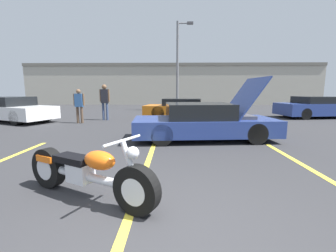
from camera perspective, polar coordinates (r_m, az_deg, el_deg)
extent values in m
cube|color=yellow|center=(4.24, -6.36, -12.49)|extent=(0.12, 5.09, 0.01)
cube|color=yellow|center=(5.03, 35.00, -10.65)|extent=(0.12, 5.09, 0.01)
cube|color=#B2AD9E|center=(26.29, 1.14, 10.48)|extent=(32.00, 4.00, 4.40)
cube|color=slate|center=(26.42, 1.15, 14.93)|extent=(32.00, 4.20, 0.30)
cylinder|color=slate|center=(17.40, 2.41, 14.70)|extent=(0.18, 0.18, 6.53)
cylinder|color=slate|center=(17.99, 4.06, 24.61)|extent=(0.90, 0.10, 0.10)
cube|color=#4C4C51|center=(18.01, 5.63, 24.57)|extent=(0.44, 0.28, 0.16)
cylinder|color=black|center=(2.95, -7.98, -15.80)|extent=(0.65, 0.43, 0.64)
cylinder|color=black|center=(4.16, -28.04, -9.35)|extent=(0.65, 0.43, 0.64)
cylinder|color=silver|center=(2.95, -7.98, -15.80)|extent=(0.39, 0.31, 0.35)
cylinder|color=silver|center=(4.16, -28.04, -9.35)|extent=(0.39, 0.31, 0.35)
cylinder|color=silver|center=(3.50, -19.87, -11.96)|extent=(1.37, 0.77, 0.12)
cube|color=silver|center=(3.58, -21.33, -10.88)|extent=(0.43, 0.38, 0.28)
ellipsoid|color=orange|center=(3.22, -16.99, -8.33)|extent=(0.57, 0.48, 0.26)
cube|color=black|center=(3.62, -22.86, -7.75)|extent=(0.66, 0.50, 0.10)
cube|color=orange|center=(4.07, -27.88, -7.11)|extent=(0.41, 0.36, 0.10)
cylinder|color=silver|center=(2.88, -9.54, -9.56)|extent=(0.31, 0.20, 0.63)
cylinder|color=silver|center=(2.87, -11.35, -3.64)|extent=(0.35, 0.64, 0.04)
sphere|color=silver|center=(2.81, -8.92, -6.76)|extent=(0.16, 0.16, 0.16)
cylinder|color=silver|center=(3.86, -22.56, -11.02)|extent=(1.05, 0.59, 0.09)
cube|color=navy|center=(7.27, 9.10, -0.02)|extent=(4.55, 2.16, 0.51)
cube|color=black|center=(7.17, 7.82, 3.84)|extent=(2.11, 1.78, 0.47)
cylinder|color=black|center=(6.98, 21.56, -1.86)|extent=(0.64, 0.27, 0.62)
cylinder|color=black|center=(8.43, 17.04, 0.16)|extent=(0.64, 0.27, 0.62)
cylinder|color=black|center=(6.34, -1.54, -2.29)|extent=(0.64, 0.27, 0.62)
cylinder|color=black|center=(7.90, -1.93, -0.02)|extent=(0.64, 0.27, 0.62)
cube|color=navy|center=(7.56, 18.71, 6.73)|extent=(1.05, 1.73, 1.29)
cube|color=#4C4C51|center=(7.59, 18.13, 1.67)|extent=(0.68, 1.04, 0.28)
cube|color=orange|center=(12.75, 4.47, 4.08)|extent=(4.78, 2.36, 0.52)
cube|color=black|center=(12.73, 3.67, 6.12)|extent=(2.26, 1.83, 0.38)
cylinder|color=black|center=(11.96, 10.94, 3.13)|extent=(0.73, 0.32, 0.71)
cylinder|color=black|center=(13.46, 10.79, 3.78)|extent=(0.73, 0.32, 0.71)
cylinder|color=black|center=(12.22, -2.51, 3.41)|extent=(0.73, 0.32, 0.71)
cylinder|color=black|center=(13.69, -1.21, 4.03)|extent=(0.73, 0.32, 0.71)
cube|color=navy|center=(15.52, 33.81, 3.63)|extent=(4.64, 2.40, 0.66)
cube|color=black|center=(15.38, 33.47, 5.57)|extent=(2.19, 1.91, 0.38)
cylinder|color=black|center=(17.05, 35.57, 3.18)|extent=(0.64, 0.30, 0.61)
cylinder|color=black|center=(14.04, 31.53, 2.62)|extent=(0.64, 0.30, 0.61)
cylinder|color=black|center=(15.36, 27.84, 3.36)|extent=(0.64, 0.30, 0.61)
cube|color=white|center=(13.77, -34.79, 3.01)|extent=(5.04, 3.46, 0.60)
cube|color=black|center=(13.91, -35.39, 5.18)|extent=(2.57, 2.28, 0.45)
cylinder|color=black|center=(12.14, -34.22, 1.76)|extent=(0.72, 0.47, 0.69)
cylinder|color=black|center=(12.99, -28.53, 2.61)|extent=(0.72, 0.47, 0.69)
cylinder|color=black|center=(15.43, -35.14, 2.91)|extent=(0.72, 0.47, 0.69)
cylinder|color=brown|center=(11.58, 17.96, 2.87)|extent=(0.12, 0.12, 0.79)
cylinder|color=brown|center=(11.64, 18.90, 2.85)|extent=(0.12, 0.12, 0.79)
cube|color=maroon|center=(11.56, 18.61, 6.36)|extent=(0.36, 0.20, 0.63)
cylinder|color=tan|center=(11.49, 17.56, 6.55)|extent=(0.08, 0.08, 0.56)
cylinder|color=tan|center=(11.62, 19.66, 6.47)|extent=(0.08, 0.08, 0.56)
sphere|color=tan|center=(11.55, 18.72, 8.44)|extent=(0.21, 0.21, 0.21)
cylinder|color=brown|center=(11.54, -21.95, 2.61)|extent=(0.12, 0.12, 0.78)
cylinder|color=brown|center=(11.46, -21.03, 2.62)|extent=(0.12, 0.12, 0.78)
cube|color=#335B93|center=(11.45, -21.70, 6.09)|extent=(0.36, 0.20, 0.62)
cylinder|color=brown|center=(11.53, -22.72, 6.20)|extent=(0.08, 0.08, 0.56)
cylinder|color=brown|center=(11.36, -20.68, 6.29)|extent=(0.08, 0.08, 0.56)
sphere|color=brown|center=(11.44, -21.82, 8.17)|extent=(0.21, 0.21, 0.21)
cylinder|color=#38476B|center=(12.29, -16.09, 3.54)|extent=(0.12, 0.12, 0.90)
cylinder|color=#38476B|center=(12.23, -15.20, 3.56)|extent=(0.12, 0.12, 0.90)
cube|color=#26262D|center=(12.22, -15.81, 7.31)|extent=(0.36, 0.20, 0.71)
cylinder|color=brown|center=(12.28, -16.80, 7.44)|extent=(0.08, 0.08, 0.64)
cylinder|color=brown|center=(12.15, -14.81, 7.51)|extent=(0.08, 0.08, 0.64)
sphere|color=brown|center=(12.21, -15.90, 9.55)|extent=(0.24, 0.24, 0.24)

